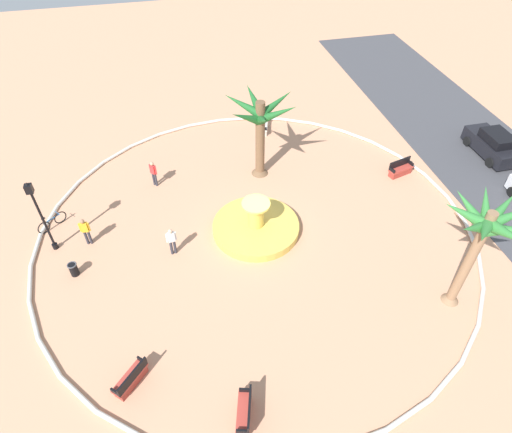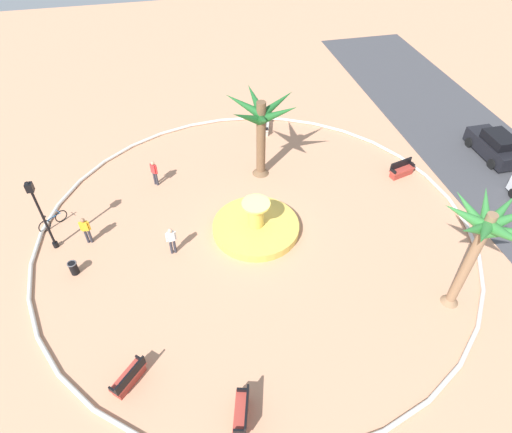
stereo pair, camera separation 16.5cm
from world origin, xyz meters
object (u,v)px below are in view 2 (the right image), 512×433
bench_west (265,126)px  parked_car_leftmost (495,146)px  trash_bin (73,268)px  lamppost (40,210)px  person_cyclist_photo (172,240)px  fountain (256,226)px  bench_southeast (242,413)px  bicycle_red_frame (53,221)px  person_pedestrian_stroll (154,172)px  bench_north (129,378)px  bench_east (401,171)px  person_cyclist_helmet (86,229)px  palm_tree_by_curb (261,122)px  palm_tree_near_fountain (484,232)px

bench_west → parked_car_leftmost: 15.05m
trash_bin → lamppost: bearing=-151.8°
trash_bin → person_cyclist_photo: person_cyclist_photo is taller
parked_car_leftmost → fountain: bearing=-78.6°
fountain → bench_southeast: fountain is taller
bicycle_red_frame → person_pedestrian_stroll: size_ratio=0.81×
bench_north → person_pedestrian_stroll: (-12.39, 1.75, 0.60)m
bench_north → lamppost: 9.38m
bench_west → person_pedestrian_stroll: person_pedestrian_stroll is taller
trash_bin → bench_east: bearing=100.9°
bench_west → lamppost: (8.44, -13.18, 2.19)m
bench_west → lamppost: 15.80m
trash_bin → bench_west: bearing=131.0°
person_cyclist_helmet → parked_car_leftmost: (-2.27, 25.17, -0.17)m
trash_bin → bench_north: bearing=21.9°
bench_west → bicycle_red_frame: bearing=-63.1°
fountain → parked_car_leftmost: fountain is taller
lamppost → trash_bin: 3.17m
person_cyclist_photo → person_pedestrian_stroll: size_ratio=1.00×
bench_southeast → palm_tree_by_curb: bearing=164.2°
bicycle_red_frame → person_pedestrian_stroll: bearing=113.2°
parked_car_leftmost → bench_southeast: bearing=-56.2°
palm_tree_near_fountain → bench_north: 15.04m
bench_west → person_cyclist_helmet: (8.49, -11.47, 0.60)m
bench_east → parked_car_leftmost: (-0.60, 6.71, 0.43)m
person_cyclist_photo → parked_car_leftmost: size_ratio=0.42×
fountain → trash_bin: size_ratio=6.34×
person_pedestrian_stroll → lamppost: bearing=-53.2°
palm_tree_by_curb → person_cyclist_photo: 8.47m
palm_tree_by_curb → bench_southeast: 15.33m
trash_bin → bicycle_red_frame: (-3.67, -1.34, -0.00)m
bench_north → trash_bin: bearing=-158.1°
bench_north → person_cyclist_helmet: size_ratio=0.90×
bench_east → bench_west: same height
bench_southeast → lamppost: lamppost is taller
lamppost → person_cyclist_photo: (1.76, 5.92, -1.59)m
bench_north → person_cyclist_photo: bearing=160.9°
palm_tree_near_fountain → bench_southeast: bearing=-73.8°
bench_west → person_pedestrian_stroll: size_ratio=0.99×
bench_southeast → person_pedestrian_stroll: bearing=-171.1°
bench_north → parked_car_leftmost: bearing=114.5°
palm_tree_near_fountain → bicycle_red_frame: 20.93m
palm_tree_near_fountain → palm_tree_by_curb: size_ratio=1.12×
bench_north → parked_car_leftmost: size_ratio=0.38×
palm_tree_by_curb → person_pedestrian_stroll: size_ratio=3.05×
fountain → bench_north: size_ratio=3.07×
palm_tree_near_fountain → person_cyclist_helmet: (-7.59, -16.35, -3.60)m
bench_north → trash_bin: 6.80m
parked_car_leftmost → person_cyclist_helmet: bearing=-84.8°
person_cyclist_photo → person_cyclist_helmet: bearing=-112.1°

